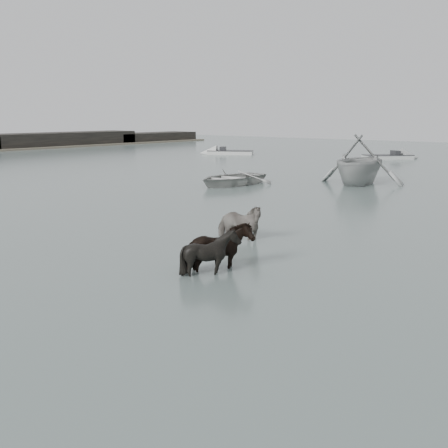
{
  "coord_description": "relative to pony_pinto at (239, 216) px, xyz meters",
  "views": [
    {
      "loc": [
        9.11,
        -10.56,
        3.94
      ],
      "look_at": [
        -0.38,
        0.98,
        1.0
      ],
      "focal_mm": 45.0,
      "sensor_mm": 36.0,
      "label": 1
    }
  ],
  "objects": [
    {
      "name": "ground",
      "position": [
        1.64,
        -3.26,
        -0.75
      ],
      "size": [
        140.0,
        140.0,
        0.0
      ],
      "primitive_type": "plane",
      "color": "slate",
      "rests_on": "ground"
    },
    {
      "name": "pony_pinto",
      "position": [
        0.0,
        0.0,
        0.0
      ],
      "size": [
        1.86,
        1.03,
        1.5
      ],
      "primitive_type": "imported",
      "rotation": [
        0.0,
        0.0,
        1.7
      ],
      "color": "black",
      "rests_on": "ground"
    },
    {
      "name": "pony_dark",
      "position": [
        1.88,
        -3.25,
        0.01
      ],
      "size": [
        1.36,
        1.56,
        1.51
      ],
      "primitive_type": "imported",
      "rotation": [
        0.0,
        0.0,
        1.52
      ],
      "color": "black",
      "rests_on": "ground"
    },
    {
      "name": "pony_black",
      "position": [
        1.91,
        -3.6,
        -0.07
      ],
      "size": [
        1.41,
        1.31,
        1.35
      ],
      "primitive_type": "imported",
      "rotation": [
        0.0,
        0.0,
        1.76
      ],
      "color": "black",
      "rests_on": "ground"
    },
    {
      "name": "rowboat_lead",
      "position": [
        -8.92,
        10.74,
        -0.26
      ],
      "size": [
        3.56,
        4.84,
        0.97
      ],
      "primitive_type": "imported",
      "rotation": [
        0.0,
        0.0,
        -0.04
      ],
      "color": "#B2B1AD",
      "rests_on": "ground"
    },
    {
      "name": "rowboat_trail",
      "position": [
        -3.46,
        15.55,
        0.73
      ],
      "size": [
        5.66,
        6.29,
        2.95
      ],
      "primitive_type": "imported",
      "rotation": [
        0.0,
        0.0,
        3.3
      ],
      "color": "#A5A8A5",
      "rests_on": "ground"
    },
    {
      "name": "skiff_outer",
      "position": [
        -24.04,
        29.47,
        -0.37
      ],
      "size": [
        6.07,
        4.52,
        0.75
      ],
      "primitive_type": null,
      "rotation": [
        0.0,
        0.0,
        3.68
      ],
      "color": "beige",
      "rests_on": "ground"
    },
    {
      "name": "skiff_far",
      "position": [
        -9.63,
        33.7,
        -0.37
      ],
      "size": [
        5.13,
        5.42,
        0.75
      ],
      "primitive_type": null,
      "rotation": [
        0.0,
        0.0,
        0.83
      ],
      "color": "#B0B3B0",
      "rests_on": "ground"
    }
  ]
}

